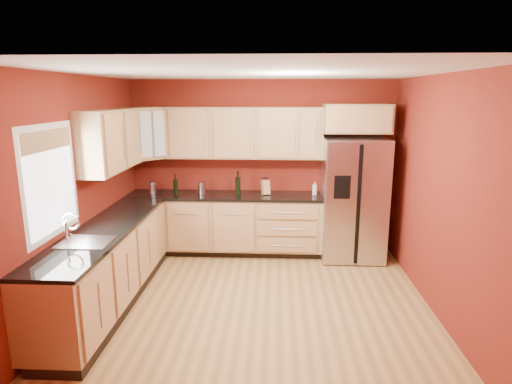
% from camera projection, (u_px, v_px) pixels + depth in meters
% --- Properties ---
extents(floor, '(4.00, 4.00, 0.00)m').
position_uv_depth(floor, '(255.00, 306.00, 4.93)').
color(floor, olive).
rests_on(floor, ground).
extents(ceiling, '(4.00, 4.00, 0.00)m').
position_uv_depth(ceiling, '(255.00, 72.00, 4.35)').
color(ceiling, white).
rests_on(ceiling, wall_back).
extents(wall_back, '(4.00, 0.04, 2.60)m').
position_uv_depth(wall_back, '(262.00, 166.00, 6.58)').
color(wall_back, maroon).
rests_on(wall_back, floor).
extents(wall_front, '(4.00, 0.04, 2.60)m').
position_uv_depth(wall_front, '(239.00, 270.00, 2.69)').
color(wall_front, maroon).
rests_on(wall_front, floor).
extents(wall_left, '(0.04, 4.00, 2.60)m').
position_uv_depth(wall_left, '(75.00, 194.00, 4.73)').
color(wall_left, maroon).
rests_on(wall_left, floor).
extents(wall_right, '(0.04, 4.00, 2.60)m').
position_uv_depth(wall_right, '(443.00, 198.00, 4.54)').
color(wall_right, maroon).
rests_on(wall_right, floor).
extents(base_cabinets_back, '(2.90, 0.60, 0.88)m').
position_uv_depth(base_cabinets_back, '(225.00, 225.00, 6.51)').
color(base_cabinets_back, '#A68950').
rests_on(base_cabinets_back, floor).
extents(base_cabinets_left, '(0.60, 2.80, 0.88)m').
position_uv_depth(base_cabinets_left, '(107.00, 267.00, 4.91)').
color(base_cabinets_left, '#A68950').
rests_on(base_cabinets_left, floor).
extents(countertop_back, '(2.90, 0.62, 0.04)m').
position_uv_depth(countertop_back, '(224.00, 196.00, 6.40)').
color(countertop_back, black).
rests_on(countertop_back, base_cabinets_back).
extents(countertop_left, '(0.62, 2.80, 0.04)m').
position_uv_depth(countertop_left, '(105.00, 229.00, 4.81)').
color(countertop_left, black).
rests_on(countertop_left, base_cabinets_left).
extents(upper_cabinets_back, '(2.30, 0.33, 0.75)m').
position_uv_depth(upper_cabinets_back, '(244.00, 133.00, 6.32)').
color(upper_cabinets_back, '#A68950').
rests_on(upper_cabinets_back, wall_back).
extents(upper_cabinets_left, '(0.33, 1.35, 0.75)m').
position_uv_depth(upper_cabinets_left, '(111.00, 140.00, 5.31)').
color(upper_cabinets_left, '#A68950').
rests_on(upper_cabinets_left, wall_left).
extents(corner_upper_cabinet, '(0.67, 0.67, 0.75)m').
position_uv_depth(corner_upper_cabinet, '(147.00, 133.00, 6.22)').
color(corner_upper_cabinet, '#A68950').
rests_on(corner_upper_cabinet, wall_back).
extents(over_fridge_cabinet, '(0.92, 0.60, 0.40)m').
position_uv_depth(over_fridge_cabinet, '(356.00, 118.00, 6.06)').
color(over_fridge_cabinet, '#A68950').
rests_on(over_fridge_cabinet, wall_back).
extents(refrigerator, '(0.90, 0.75, 1.78)m').
position_uv_depth(refrigerator, '(353.00, 199.00, 6.25)').
color(refrigerator, '#B3B3B8').
rests_on(refrigerator, floor).
extents(window, '(0.03, 0.90, 1.00)m').
position_uv_depth(window, '(51.00, 181.00, 4.19)').
color(window, white).
rests_on(window, wall_left).
extents(sink_faucet, '(0.50, 0.42, 0.30)m').
position_uv_depth(sink_faucet, '(84.00, 228.00, 4.28)').
color(sink_faucet, silver).
rests_on(sink_faucet, countertop_left).
extents(canister_left, '(0.13, 0.13, 0.17)m').
position_uv_depth(canister_left, '(153.00, 188.00, 6.44)').
color(canister_left, '#B3B3B8').
rests_on(canister_left, countertop_back).
extents(canister_right, '(0.13, 0.13, 0.18)m').
position_uv_depth(canister_right, '(202.00, 188.00, 6.42)').
color(canister_right, '#B3B3B8').
rests_on(canister_right, countertop_back).
extents(wine_bottle_a, '(0.08, 0.08, 0.36)m').
position_uv_depth(wine_bottle_a, '(238.00, 183.00, 6.34)').
color(wine_bottle_a, black).
rests_on(wine_bottle_a, countertop_back).
extents(wine_bottle_b, '(0.07, 0.07, 0.30)m').
position_uv_depth(wine_bottle_b, '(176.00, 184.00, 6.42)').
color(wine_bottle_b, black).
rests_on(wine_bottle_b, countertop_back).
extents(knife_block, '(0.14, 0.13, 0.22)m').
position_uv_depth(knife_block, '(265.00, 187.00, 6.37)').
color(knife_block, tan).
rests_on(knife_block, countertop_back).
extents(soap_dispenser, '(0.07, 0.07, 0.19)m').
position_uv_depth(soap_dispenser, '(315.00, 188.00, 6.36)').
color(soap_dispenser, silver).
rests_on(soap_dispenser, countertop_back).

